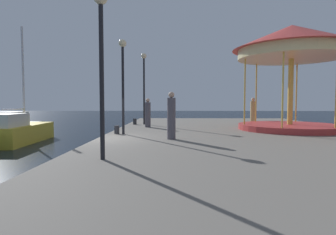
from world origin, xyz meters
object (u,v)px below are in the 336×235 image
object	(u,v)px
bollard_north	(117,130)
person_mid_promenade	(148,114)
lamp_post_mid_promenade	(123,70)
bollard_center	(135,121)
sailboat_yellow	(15,131)
lamp_post_far_end	(144,77)
motorboat_grey	(13,126)
carousel	(292,52)
person_by_the_water	(253,112)
lamp_post_near_edge	(101,45)
person_far_corner	(171,117)

from	to	relation	value
bollard_north	person_mid_promenade	world-z (taller)	person_mid_promenade
lamp_post_mid_promenade	bollard_center	distance (m)	6.29
sailboat_yellow	lamp_post_far_end	world-z (taller)	sailboat_yellow
lamp_post_mid_promenade	lamp_post_far_end	distance (m)	5.72
motorboat_grey	carousel	bearing A→B (deg)	-14.90
person_by_the_water	person_mid_promenade	world-z (taller)	person_by_the_water
motorboat_grey	person_mid_promenade	bearing A→B (deg)	-18.38
sailboat_yellow	person_mid_promenade	world-z (taller)	sailboat_yellow
lamp_post_far_end	person_by_the_water	world-z (taller)	lamp_post_far_end
sailboat_yellow	bollard_north	xyz separation A→B (m)	(6.18, -2.20, 0.33)
lamp_post_far_end	bollard_north	world-z (taller)	lamp_post_far_end
sailboat_yellow	lamp_post_far_end	size ratio (longest dim) A/B	1.42
lamp_post_near_edge	bollard_center	xyz separation A→B (m)	(-0.79, 11.33, -2.78)
bollard_north	bollard_center	bearing A→B (deg)	89.31
carousel	person_mid_promenade	bearing A→B (deg)	169.79
carousel	bollard_center	bearing A→B (deg)	159.32
sailboat_yellow	bollard_center	world-z (taller)	sailboat_yellow
sailboat_yellow	motorboat_grey	size ratio (longest dim) A/B	1.42
person_by_the_water	person_mid_promenade	bearing A→B (deg)	-162.45
lamp_post_mid_promenade	person_mid_promenade	size ratio (longest dim) A/B	2.54
bollard_center	person_mid_promenade	xyz separation A→B (m)	(1.07, -1.95, 0.61)
sailboat_yellow	motorboat_grey	distance (m)	5.55
lamp_post_near_edge	carousel	bearing A→B (deg)	44.38
bollard_north	bollard_center	size ratio (longest dim) A/B	1.00
lamp_post_near_edge	lamp_post_mid_promenade	bearing A→B (deg)	95.14
person_far_corner	person_mid_promenade	bearing A→B (deg)	105.51
carousel	motorboat_grey	bearing A→B (deg)	165.10
carousel	sailboat_yellow	bearing A→B (deg)	179.69
motorboat_grey	person_far_corner	bearing A→B (deg)	-36.75
motorboat_grey	bollard_north	size ratio (longest dim) A/B	11.87
motorboat_grey	sailboat_yellow	bearing A→B (deg)	-58.40
person_mid_promenade	sailboat_yellow	bearing A→B (deg)	-169.67
bollard_center	person_far_corner	xyz separation A→B (m)	(2.55, -7.30, 0.70)
lamp_post_mid_promenade	person_mid_promenade	bearing A→B (deg)	77.83
lamp_post_near_edge	lamp_post_mid_promenade	xyz separation A→B (m)	(-0.51, 5.70, 0.02)
motorboat_grey	person_by_the_water	xyz separation A→B (m)	(17.08, -1.23, 1.06)
lamp_post_far_end	person_by_the_water	size ratio (longest dim) A/B	2.64
lamp_post_near_edge	person_mid_promenade	distance (m)	9.63
motorboat_grey	person_far_corner	xyz separation A→B (m)	(11.70, -8.74, 1.12)
lamp_post_far_end	bollard_center	size ratio (longest dim) A/B	11.88
sailboat_yellow	carousel	xyz separation A→B (m)	(15.17, -0.08, 4.32)
bollard_north	person_by_the_water	xyz separation A→B (m)	(7.99, 5.70, 0.64)
person_far_corner	person_mid_promenade	size ratio (longest dim) A/B	1.11
motorboat_grey	lamp_post_far_end	world-z (taller)	lamp_post_far_end
lamp_post_near_edge	person_by_the_water	bearing A→B (deg)	58.28
person_by_the_water	motorboat_grey	bearing A→B (deg)	175.89
bollard_center	person_far_corner	world-z (taller)	person_far_corner
lamp_post_near_edge	person_mid_promenade	world-z (taller)	lamp_post_near_edge
bollard_north	person_by_the_water	world-z (taller)	person_by_the_water
lamp_post_mid_promenade	bollard_north	world-z (taller)	lamp_post_mid_promenade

